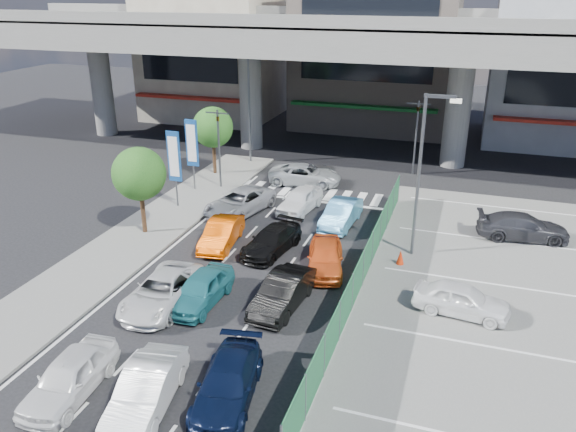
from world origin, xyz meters
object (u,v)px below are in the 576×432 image
(street_lamp_right, at_px, (424,163))
(taxi_orange_left, at_px, (222,234))
(taxi_orange_right, at_px, (325,257))
(sedan_black_mid, at_px, (272,241))
(minivan_navy_back, at_px, (228,383))
(signboard_near, at_px, (174,159))
(signboard_far, at_px, (192,145))
(van_white_back_left, at_px, (69,377))
(parked_sedan_dgrey, at_px, (523,227))
(traffic_light_right, at_px, (417,119))
(sedan_white_front_mid, at_px, (300,200))
(tree_near, at_px, (139,174))
(crossing_wagon_silver, at_px, (305,175))
(hatch_black_mid_right, at_px, (283,292))
(wagon_silver_front_left, at_px, (240,202))
(kei_truck_front_right, at_px, (341,214))
(taxi_teal_mid, at_px, (201,289))
(sedan_white_mid_left, at_px, (162,291))
(parked_sedan_white, at_px, (462,299))
(hatch_white_back_mid, at_px, (146,390))
(tree_far, at_px, (213,127))
(traffic_cone, at_px, (400,257))
(traffic_light_left, at_px, (218,130))
(street_lamp_left, at_px, (251,99))

(street_lamp_right, bearing_deg, taxi_orange_left, -168.09)
(taxi_orange_right, bearing_deg, sedan_black_mid, 147.57)
(minivan_navy_back, bearing_deg, signboard_near, 114.04)
(signboard_near, height_order, signboard_far, same)
(van_white_back_left, distance_m, parked_sedan_dgrey, 22.91)
(traffic_light_right, bearing_deg, signboard_near, -139.09)
(sedan_white_front_mid, distance_m, parked_sedan_dgrey, 12.31)
(van_white_back_left, bearing_deg, signboard_far, 101.77)
(tree_near, bearing_deg, crossing_wagon_silver, 60.81)
(hatch_black_mid_right, bearing_deg, taxi_orange_left, 141.59)
(minivan_navy_back, bearing_deg, wagon_silver_front_left, 101.69)
(van_white_back_left, height_order, kei_truck_front_right, van_white_back_left)
(taxi_teal_mid, xyz_separation_m, parked_sedan_dgrey, (13.13, 11.14, 0.06))
(sedan_white_mid_left, bearing_deg, taxi_orange_left, 88.70)
(signboard_near, distance_m, parked_sedan_white, 18.29)
(street_lamp_right, relative_size, parked_sedan_white, 2.09)
(taxi_teal_mid, xyz_separation_m, taxi_orange_right, (4.18, 4.53, 0.02))
(hatch_black_mid_right, bearing_deg, hatch_white_back_mid, -101.69)
(van_white_back_left, relative_size, kei_truck_front_right, 0.97)
(parked_sedan_white, bearing_deg, kei_truck_front_right, 49.22)
(signboard_far, distance_m, sedan_white_front_mid, 8.03)
(sedan_white_front_mid, bearing_deg, signboard_far, 178.44)
(signboard_far, height_order, hatch_white_back_mid, signboard_far)
(parked_sedan_dgrey, bearing_deg, hatch_white_back_mid, 138.57)
(van_white_back_left, height_order, parked_sedan_white, van_white_back_left)
(hatch_white_back_mid, bearing_deg, signboard_near, 106.12)
(signboard_far, bearing_deg, crossing_wagon_silver, 28.43)
(van_white_back_left, bearing_deg, tree_far, 99.93)
(tree_near, xyz_separation_m, parked_sedan_white, (16.55, -2.97, -2.67))
(taxi_teal_mid, distance_m, kei_truck_front_right, 10.62)
(sedan_black_mid, xyz_separation_m, traffic_cone, (6.34, 0.61, -0.19))
(hatch_white_back_mid, height_order, taxi_orange_left, hatch_white_back_mid)
(traffic_light_right, relative_size, kei_truck_front_right, 1.25)
(sedan_white_front_mid, bearing_deg, traffic_light_left, 167.77)
(parked_sedan_white, bearing_deg, parked_sedan_dgrey, -10.66)
(street_lamp_right, height_order, crossing_wagon_silver, street_lamp_right)
(minivan_navy_back, bearing_deg, traffic_light_left, 105.47)
(crossing_wagon_silver, bearing_deg, minivan_navy_back, -175.65)
(traffic_light_right, relative_size, sedan_white_mid_left, 1.09)
(sedan_white_front_mid, xyz_separation_m, traffic_cone, (6.64, -5.11, -0.27))
(van_white_back_left, height_order, taxi_teal_mid, van_white_back_left)
(tree_near, height_order, traffic_cone, tree_near)
(street_lamp_left, bearing_deg, sedan_white_mid_left, -78.78)
(wagon_silver_front_left, bearing_deg, taxi_orange_right, -24.59)
(tree_near, bearing_deg, taxi_orange_left, -0.34)
(minivan_navy_back, height_order, kei_truck_front_right, kei_truck_front_right)
(tree_far, bearing_deg, taxi_orange_left, -62.99)
(van_white_back_left, relative_size, crossing_wagon_silver, 0.84)
(sedan_white_front_mid, relative_size, traffic_cone, 5.64)
(signboard_near, bearing_deg, traffic_cone, -13.52)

